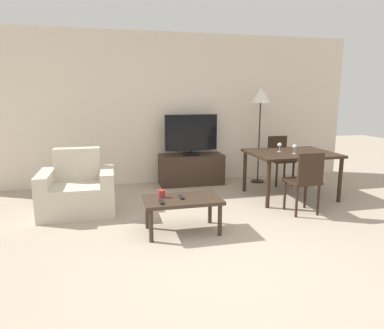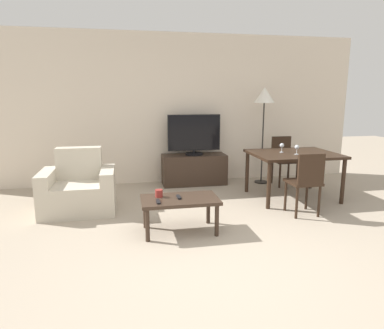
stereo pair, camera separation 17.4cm
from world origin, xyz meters
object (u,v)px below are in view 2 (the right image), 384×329
(dining_table, at_px, (293,158))
(wine_glass_center, at_px, (282,146))
(cup_white_near, at_px, (159,193))
(dining_chair_near, at_px, (306,180))
(remote_secondary, at_px, (158,202))
(remote_primary, at_px, (179,197))
(wine_glass_left, at_px, (297,148))
(tv_stand, at_px, (194,169))
(coffee_table, at_px, (180,203))
(tv, at_px, (194,135))
(dining_chair_far, at_px, (283,157))
(armchair, at_px, (79,190))
(floor_lamp, at_px, (264,99))

(dining_table, relative_size, wine_glass_center, 8.91)
(dining_table, relative_size, cup_white_near, 14.50)
(dining_chair_near, xyz_separation_m, remote_secondary, (-2.01, -0.35, -0.07))
(remote_primary, distance_m, wine_glass_left, 2.18)
(wine_glass_center, bearing_deg, dining_chair_near, -93.75)
(remote_primary, bearing_deg, tv_stand, 73.92)
(dining_chair_near, relative_size, wine_glass_center, 5.95)
(coffee_table, height_order, wine_glass_left, wine_glass_left)
(tv, relative_size, dining_chair_far, 1.10)
(tv, distance_m, coffee_table, 2.32)
(tv, relative_size, wine_glass_center, 6.52)
(tv, distance_m, remote_primary, 2.30)
(coffee_table, bearing_deg, remote_primary, 134.32)
(dining_chair_far, bearing_deg, tv, 168.60)
(tv, xyz_separation_m, remote_secondary, (-0.88, -2.29, -0.48))
(wine_glass_left, bearing_deg, tv_stand, 136.02)
(dining_table, height_order, remote_secondary, dining_table)
(cup_white_near, relative_size, wine_glass_left, 0.61)
(armchair, xyz_separation_m, dining_chair_far, (3.47, 0.82, 0.19))
(tv_stand, height_order, dining_chair_far, dining_chair_far)
(cup_white_near, bearing_deg, remote_secondary, -98.00)
(armchair, xyz_separation_m, wine_glass_center, (3.08, 0.09, 0.52))
(armchair, xyz_separation_m, coffee_table, (1.27, -1.02, 0.06))
(cup_white_near, bearing_deg, coffee_table, -21.68)
(remote_primary, bearing_deg, dining_table, 27.39)
(dining_chair_far, xyz_separation_m, wine_glass_left, (-0.26, -0.96, 0.33))
(armchair, height_order, tv, tv)
(tv_stand, height_order, cup_white_near, tv_stand)
(cup_white_near, bearing_deg, tv, 67.78)
(wine_glass_left, bearing_deg, dining_chair_far, 74.84)
(remote_primary, xyz_separation_m, remote_secondary, (-0.25, -0.13, 0.00))
(remote_primary, relative_size, remote_secondary, 1.00)
(tv_stand, height_order, wine_glass_left, wine_glass_left)
(armchair, height_order, dining_table, armchair)
(dining_chair_near, bearing_deg, wine_glass_center, 86.25)
(coffee_table, relative_size, remote_primary, 6.06)
(remote_primary, bearing_deg, wine_glass_left, 24.22)
(armchair, relative_size, wine_glass_center, 6.79)
(tv_stand, xyz_separation_m, wine_glass_center, (1.19, -1.06, 0.55))
(tv, distance_m, dining_chair_near, 2.29)
(dining_chair_far, height_order, wine_glass_left, wine_glass_left)
(tv_stand, xyz_separation_m, cup_white_near, (-0.85, -2.08, 0.19))
(wine_glass_left, bearing_deg, remote_secondary, -155.46)
(armchair, relative_size, wine_glass_left, 6.79)
(armchair, relative_size, dining_chair_near, 1.14)
(dining_chair_near, bearing_deg, floor_lamp, 86.28)
(coffee_table, xyz_separation_m, wine_glass_center, (1.80, 1.11, 0.46))
(wine_glass_center, bearing_deg, remote_secondary, -149.28)
(coffee_table, bearing_deg, cup_white_near, 158.32)
(armchair, height_order, dining_chair_far, armchair)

